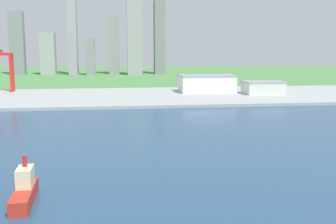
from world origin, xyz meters
TOP-DOWN VIEW (x-y plane):
  - ground_plane at (0.00, 300.00)m, footprint 2400.00×2400.00m
  - water_bay at (0.00, 240.00)m, footprint 840.00×360.00m
  - industrial_pier at (0.00, 490.00)m, footprint 840.00×140.00m
  - tugboat_small at (-43.65, 232.94)m, footprint 6.53×24.19m
  - warehouse_main at (75.34, 510.12)m, footprint 54.01×31.76m
  - warehouse_annex at (124.84, 486.10)m, footprint 36.47×26.76m
  - distant_skyline at (-44.85, 827.27)m, footprint 259.84×50.06m

SIDE VIEW (x-z plane):
  - ground_plane at x=0.00m, z-range 0.00..0.00m
  - water_bay at x=0.00m, z-range 0.00..0.15m
  - industrial_pier at x=0.00m, z-range 0.00..2.50m
  - tugboat_small at x=-43.65m, z-range -2.95..10.62m
  - warehouse_annex at x=124.84m, z-range 2.52..14.44m
  - warehouse_main at x=75.34m, z-range 2.52..19.22m
  - distant_skyline at x=-44.85m, z-range -16.55..131.86m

